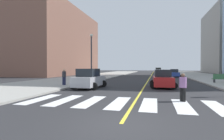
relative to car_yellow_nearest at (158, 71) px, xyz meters
name	(u,v)px	position (x,y,z in m)	size (l,w,h in m)	color
ground_plane	(121,124)	(-1.86, -54.99, -0.92)	(220.00, 220.00, 0.00)	#28282B
sidewalk_kerb_west	(70,80)	(-14.06, -34.99, -0.85)	(10.00, 120.00, 0.15)	#9E9B93
crosswalk_paint	(134,103)	(-1.86, -50.99, -0.91)	(13.50, 4.00, 0.01)	silver
lane_divider_paint	(151,76)	(-1.86, -14.99, -0.92)	(0.16, 80.00, 0.01)	yellow
low_rise_brick_west	(55,43)	(-29.54, -14.04, 8.25)	(16.00, 32.00, 18.35)	brown
car_yellow_nearest	(158,71)	(0.00, 0.00, 0.00)	(2.79, 4.43, 1.97)	gold
car_silver_second	(89,79)	(-7.22, -44.36, 0.01)	(2.89, 4.54, 2.00)	#B7B7BC
car_blue_third	(174,73)	(3.18, -20.54, -0.12)	(2.47, 3.89, 1.71)	#2D479E
car_red_fourth	(163,79)	(0.07, -41.94, -0.04)	(2.77, 4.31, 1.89)	red
park_bench	(220,78)	(7.40, -35.75, -0.23)	(1.84, 0.72, 1.12)	#33603D
pedestrian_crossing	(183,86)	(1.05, -49.67, 0.05)	(0.44, 0.44, 1.77)	black
pedestrian_walking_west	(64,76)	(-10.65, -43.23, 0.20)	(0.44, 0.44, 1.76)	#232847
street_lamp	(91,53)	(-9.90, -36.42, 3.34)	(0.44, 0.44, 6.91)	#38383D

